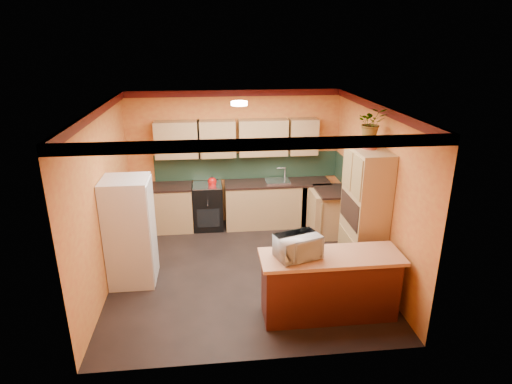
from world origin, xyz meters
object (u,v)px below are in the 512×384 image
(base_cabinets_back, at_px, (239,206))
(breakfast_bar, at_px, (329,287))
(stove, at_px, (208,206))
(microwave, at_px, (298,246))
(fridge, at_px, (130,232))
(pantry, at_px, (364,215))

(base_cabinets_back, relative_size, breakfast_bar, 2.03)
(base_cabinets_back, xyz_separation_m, stove, (-0.62, -0.00, 0.02))
(breakfast_bar, height_order, microwave, microwave)
(stove, bearing_deg, microwave, -69.35)
(base_cabinets_back, bearing_deg, microwave, -80.01)
(fridge, distance_m, microwave, 2.66)
(microwave, bearing_deg, base_cabinets_back, 81.45)
(fridge, height_order, breakfast_bar, fridge)
(pantry, xyz_separation_m, breakfast_bar, (-0.79, -0.98, -0.61))
(stove, bearing_deg, pantry, -41.41)
(microwave, bearing_deg, pantry, 19.66)
(base_cabinets_back, bearing_deg, breakfast_bar, -72.10)
(fridge, xyz_separation_m, pantry, (3.60, -0.23, 0.20))
(stove, bearing_deg, breakfast_bar, -62.35)
(base_cabinets_back, xyz_separation_m, fridge, (-1.81, -1.90, 0.41))
(fridge, xyz_separation_m, microwave, (2.35, -1.21, 0.24))
(pantry, bearing_deg, fridge, 176.34)
(breakfast_bar, xyz_separation_m, microwave, (-0.46, 0.00, 0.65))
(base_cabinets_back, distance_m, stove, 0.63)
(breakfast_bar, bearing_deg, stove, 117.65)
(fridge, bearing_deg, stove, 58.17)
(pantry, bearing_deg, stove, 138.59)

